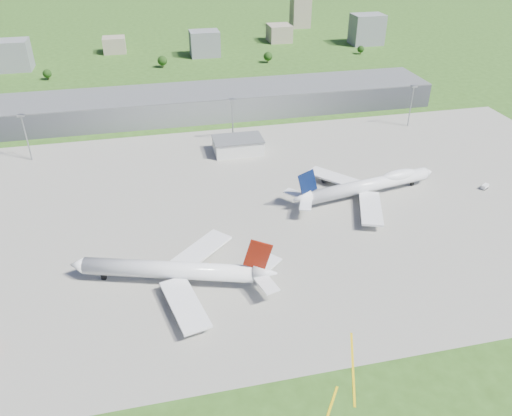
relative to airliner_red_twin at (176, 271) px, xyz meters
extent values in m
plane|color=#305219|center=(32.62, 154.63, -5.51)|extent=(1400.00, 1400.00, 0.00)
cube|color=gray|center=(42.62, 44.63, -5.47)|extent=(360.00, 190.00, 0.08)
cube|color=slate|center=(32.62, 169.63, 1.99)|extent=(300.00, 42.00, 15.00)
cube|color=silver|center=(42.62, 104.63, -1.51)|extent=(26.00, 16.00, 8.00)
cylinder|color=gray|center=(-67.38, 119.63, 6.99)|extent=(0.70, 0.70, 25.00)
cube|color=gray|center=(-67.38, 119.63, 19.79)|extent=(3.50, 2.00, 1.20)
cylinder|color=gray|center=(42.62, 119.63, 6.99)|extent=(0.70, 0.70, 25.00)
cube|color=gray|center=(42.62, 119.63, 19.79)|extent=(3.50, 2.00, 1.20)
cylinder|color=gray|center=(152.62, 119.63, 6.99)|extent=(0.70, 0.70, 25.00)
cube|color=gray|center=(152.62, 119.63, 19.79)|extent=(3.50, 2.00, 1.20)
cylinder|color=white|center=(-2.74, 0.85, 0.31)|extent=(60.51, 24.22, 6.35)
cone|color=white|center=(-34.59, 10.71, 0.31)|extent=(6.93, 7.63, 6.35)
cone|color=white|center=(30.62, -9.48, 1.16)|extent=(9.97, 8.57, 6.35)
cube|color=maroon|center=(-4.76, 1.48, -1.66)|extent=(48.85, 17.37, 1.38)
cube|color=white|center=(1.39, -16.23, -1.59)|extent=(15.38, 28.94, 0.95)
cube|color=white|center=(10.31, 12.60, -1.59)|extent=(26.66, 25.68, 0.95)
cube|color=maroon|center=(28.09, -8.70, 8.78)|extent=(10.23, 3.62, 12.79)
cylinder|color=#38383D|center=(0.10, -11.66, -3.60)|extent=(6.56, 4.96, 3.39)
cylinder|color=#38383D|center=(6.67, 9.57, -3.60)|extent=(6.56, 4.96, 3.39)
cube|color=black|center=(1.91, -5.58, -4.19)|extent=(1.99, 1.71, 2.65)
cube|color=black|center=(4.73, 3.52, -4.19)|extent=(1.99, 1.71, 2.65)
cube|color=black|center=(-25.99, 8.05, -4.19)|extent=(1.99, 1.71, 2.65)
cylinder|color=white|center=(93.57, 44.43, 0.05)|extent=(62.80, 16.92, 6.27)
cone|color=white|center=(126.92, 50.24, 0.05)|extent=(6.05, 7.04, 6.27)
cone|color=white|center=(58.73, 38.37, 0.86)|extent=(9.04, 7.56, 6.27)
cube|color=navy|center=(95.56, 44.78, -1.89)|extent=(51.05, 11.34, 1.31)
ellipsoid|color=white|center=(109.62, 47.23, 1.93)|extent=(20.83, 9.61, 5.64)
cube|color=white|center=(82.01, 57.99, -1.77)|extent=(25.05, 27.47, 0.91)
cube|color=white|center=(87.27, 27.77, -1.77)|extent=(18.24, 29.60, 0.91)
cube|color=#08163F|center=(61.22, 38.80, 8.23)|extent=(10.00, 2.22, 12.21)
cylinder|color=#38383D|center=(86.84, 52.49, -3.69)|extent=(6.03, 4.14, 3.23)
cylinder|color=#38383D|center=(79.36, 61.45, -3.69)|extent=(6.03, 4.14, 3.23)
cylinder|color=#38383D|center=(89.96, 34.57, -3.69)|extent=(6.03, 4.14, 3.23)
cylinder|color=#38383D|center=(85.95, 23.62, -3.69)|extent=(6.03, 4.14, 3.23)
cube|color=black|center=(86.82, 47.87, -4.24)|extent=(1.80, 1.47, 2.53)
cube|color=black|center=(88.38, 38.91, -4.24)|extent=(1.80, 1.47, 2.53)
cube|color=black|center=(118.46, 48.77, -4.24)|extent=(1.80, 1.47, 2.53)
cube|color=#BD7E0B|center=(11.81, 5.57, -4.37)|extent=(3.95, 2.87, 1.42)
cube|color=black|center=(11.81, 5.57, -5.08)|extent=(3.46, 2.83, 0.70)
cube|color=silver|center=(82.18, 51.20, -3.86)|extent=(3.36, 5.89, 2.44)
cube|color=black|center=(82.18, 51.20, -5.08)|extent=(3.34, 5.09, 0.70)
cube|color=white|center=(151.17, 38.00, -4.14)|extent=(4.66, 3.81, 1.88)
cube|color=black|center=(151.17, 38.00, -5.08)|extent=(4.16, 3.58, 0.70)
cube|color=slate|center=(-107.38, 304.63, 6.49)|extent=(28.00, 22.00, 24.00)
cube|color=gray|center=(-27.38, 344.63, 1.49)|extent=(20.00, 18.00, 14.00)
cube|color=slate|center=(52.62, 314.63, 5.49)|extent=(26.00, 20.00, 22.00)
cube|color=gray|center=(132.62, 354.63, 2.49)|extent=(22.00, 24.00, 16.00)
cube|color=slate|center=(212.62, 324.63, 8.49)|extent=(30.00, 22.00, 28.00)
cube|color=gray|center=(172.62, 414.63, 12.49)|extent=(20.00, 18.00, 36.00)
cylinder|color=#382314|center=(-77.38, 269.63, -4.01)|extent=(0.70, 0.70, 3.00)
sphere|color=black|center=(-77.38, 269.63, -0.63)|extent=(6.75, 6.75, 6.75)
cylinder|color=#382314|center=(12.62, 284.63, -3.71)|extent=(0.70, 0.70, 3.60)
sphere|color=black|center=(12.62, 284.63, 0.34)|extent=(8.10, 8.10, 8.10)
cylinder|color=#382314|center=(102.62, 279.63, -3.81)|extent=(0.70, 0.70, 3.40)
sphere|color=black|center=(102.62, 279.63, 0.02)|extent=(7.65, 7.65, 7.65)
cylinder|color=#382314|center=(192.62, 289.63, -4.11)|extent=(0.70, 0.70, 2.80)
sphere|color=black|center=(192.62, 289.63, -0.96)|extent=(6.30, 6.30, 6.30)
camera|label=1|loc=(-2.76, -143.40, 111.99)|focal=35.00mm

